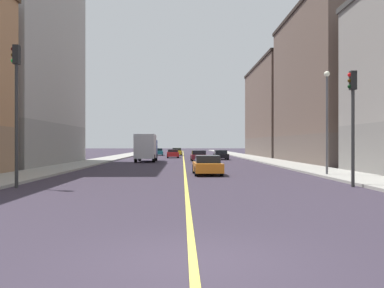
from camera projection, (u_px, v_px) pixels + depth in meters
ground_plane at (193, 261)px, 7.44m from camera, size 400.00×400.00×0.00m
sidewalk_left at (260, 159)px, 56.66m from camera, size 3.60×168.00×0.15m
sidewalk_right at (107, 159)px, 56.19m from camera, size 3.60×168.00×0.15m
lane_center_stripe at (184, 160)px, 56.43m from camera, size 0.16×154.00×0.01m
building_left_mid at (344, 86)px, 46.04m from camera, size 11.00×21.43×16.78m
building_left_far at (288, 111)px, 70.18m from camera, size 11.00×24.67×15.17m
building_right_midblock at (7, 47)px, 41.55m from camera, size 11.00×20.24×23.02m
traffic_light_left_near at (353, 111)px, 20.29m from camera, size 0.40×0.32×5.54m
traffic_light_right_near at (16, 97)px, 19.92m from camera, size 0.40×0.32×6.70m
street_lamp_left_near at (327, 111)px, 26.87m from camera, size 0.36×0.36×6.52m
car_red at (173, 154)px, 63.68m from camera, size 1.90×4.02×1.27m
car_black at (221, 155)px, 56.34m from camera, size 1.81×4.49×1.26m
car_yellow at (177, 152)px, 77.30m from camera, size 1.85×4.27×1.36m
car_orange at (207, 165)px, 28.42m from camera, size 1.92×4.32×1.30m
car_maroon at (199, 156)px, 51.90m from camera, size 1.98×4.30×1.29m
car_teal at (158, 152)px, 77.04m from camera, size 1.92×4.60×1.29m
box_truck at (146, 147)px, 49.50m from camera, size 2.30×7.01×3.16m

